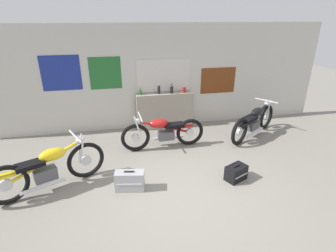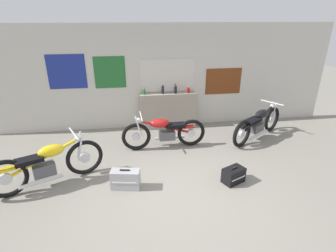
% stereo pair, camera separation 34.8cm
% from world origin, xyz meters
% --- Properties ---
extents(ground_plane, '(24.00, 24.00, 0.00)m').
position_xyz_m(ground_plane, '(0.00, 0.00, 0.00)').
color(ground_plane, gray).
extents(wall_back, '(10.00, 0.07, 2.80)m').
position_xyz_m(wall_back, '(0.00, 3.27, 1.40)').
color(wall_back, beige).
rests_on(wall_back, ground_plane).
extents(sill_counter, '(1.56, 0.28, 0.99)m').
position_xyz_m(sill_counter, '(0.33, 3.09, 0.50)').
color(sill_counter, gray).
rests_on(sill_counter, ground_plane).
extents(bottle_leftmost, '(0.07, 0.07, 0.19)m').
position_xyz_m(bottle_leftmost, '(-0.33, 3.10, 1.08)').
color(bottle_leftmost, '#23662D').
rests_on(bottle_leftmost, sill_counter).
extents(bottle_left_center, '(0.07, 0.07, 0.28)m').
position_xyz_m(bottle_left_center, '(0.18, 3.09, 1.12)').
color(bottle_left_center, black).
rests_on(bottle_left_center, sill_counter).
extents(bottle_center, '(0.08, 0.08, 0.27)m').
position_xyz_m(bottle_center, '(0.52, 3.06, 1.11)').
color(bottle_center, black).
rests_on(bottle_center, sill_counter).
extents(bottle_right_center, '(0.09, 0.09, 0.19)m').
position_xyz_m(bottle_right_center, '(0.88, 3.06, 1.08)').
color(bottle_right_center, maroon).
rests_on(bottle_right_center, sill_counter).
extents(motorcycle_yellow, '(1.94, 0.99, 0.93)m').
position_xyz_m(motorcycle_yellow, '(-2.29, 0.67, 0.44)').
color(motorcycle_yellow, black).
rests_on(motorcycle_yellow, ground_plane).
extents(motorcycle_red, '(2.01, 0.64, 0.86)m').
position_xyz_m(motorcycle_red, '(0.04, 1.84, 0.41)').
color(motorcycle_red, black).
rests_on(motorcycle_red, ground_plane).
extents(motorcycle_black, '(1.82, 1.23, 0.86)m').
position_xyz_m(motorcycle_black, '(2.49, 2.00, 0.42)').
color(motorcycle_black, black).
rests_on(motorcycle_black, ground_plane).
extents(hard_case_silver, '(0.56, 0.32, 0.39)m').
position_xyz_m(hard_case_silver, '(-0.88, 0.34, 0.18)').
color(hard_case_silver, '#9E9EA3').
rests_on(hard_case_silver, ground_plane).
extents(hard_case_black, '(0.48, 0.40, 0.32)m').
position_xyz_m(hard_case_black, '(1.15, 0.23, 0.15)').
color(hard_case_black, black).
rests_on(hard_case_black, ground_plane).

